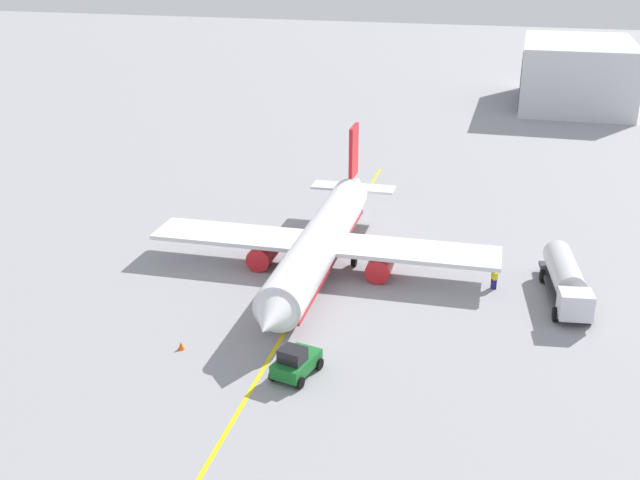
# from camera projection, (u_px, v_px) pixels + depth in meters

# --- Properties ---
(ground_plane) EXTENTS (400.00, 400.00, 0.00)m
(ground_plane) POSITION_uv_depth(u_px,v_px,m) (320.00, 272.00, 65.18)
(ground_plane) COLOR #939399
(airplane) EXTENTS (33.76, 30.36, 9.54)m
(airplane) POSITION_uv_depth(u_px,v_px,m) (321.00, 242.00, 64.67)
(airplane) COLOR white
(airplane) RESTS_ON ground
(fuel_tanker) EXTENTS (11.14, 4.14, 3.15)m
(fuel_tanker) POSITION_uv_depth(u_px,v_px,m) (566.00, 279.00, 59.78)
(fuel_tanker) COLOR #2D2D33
(fuel_tanker) RESTS_ON ground
(pushback_tug) EXTENTS (3.93, 2.95, 2.20)m
(pushback_tug) POSITION_uv_depth(u_px,v_px,m) (296.00, 362.00, 49.51)
(pushback_tug) COLOR #196B28
(pushback_tug) RESTS_ON ground
(refueling_worker) EXTENTS (0.63, 0.57, 1.71)m
(refueling_worker) POSITION_uv_depth(u_px,v_px,m) (494.00, 279.00, 61.88)
(refueling_worker) COLOR navy
(refueling_worker) RESTS_ON ground
(safety_cone_nose) EXTENTS (0.50, 0.50, 0.56)m
(safety_cone_nose) POSITION_uv_depth(u_px,v_px,m) (181.00, 346.00, 52.94)
(safety_cone_nose) COLOR #F2590F
(safety_cone_nose) RESTS_ON ground
(distant_hangar) EXTENTS (27.64, 18.42, 10.72)m
(distant_hangar) POSITION_uv_depth(u_px,v_px,m) (576.00, 73.00, 127.93)
(distant_hangar) COLOR silver
(distant_hangar) RESTS_ON ground
(taxi_line_marking) EXTENTS (63.92, 3.13, 0.01)m
(taxi_line_marking) POSITION_uv_depth(u_px,v_px,m) (320.00, 272.00, 65.17)
(taxi_line_marking) COLOR yellow
(taxi_line_marking) RESTS_ON ground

